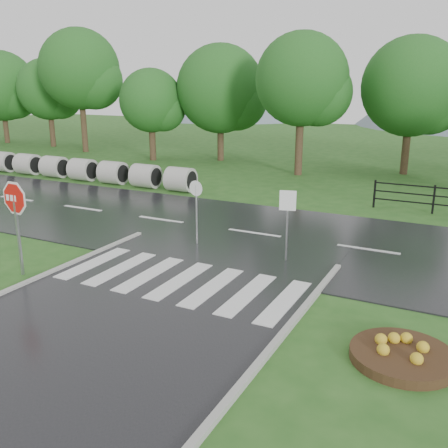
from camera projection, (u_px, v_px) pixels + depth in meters
The scene contains 10 objects.
ground at pixel (37, 375), 9.24m from camera, with size 120.00×120.00×0.00m, color #28591D.
main_road at pixel (254, 234), 17.80m from camera, with size 90.00×8.00×0.04m, color black.
crosswalk at pixel (180, 280), 13.50m from camera, with size 6.50×2.80×0.02m.
hills at pixel (439, 241), 67.61m from camera, with size 102.00×48.00×48.00m.
treeline at pixel (366, 174), 29.35m from camera, with size 83.20×5.20×10.00m.
culvert_pipes at pixel (83, 170), 27.39m from camera, with size 13.90×1.20×1.20m.
stop_sign at pixel (15, 207), 13.53m from camera, with size 1.26×0.12×2.84m.
flower_bed at pixel (403, 354), 9.66m from camera, with size 2.01×2.01×0.40m.
reg_sign_small at pixel (287, 212), 14.64m from camera, with size 0.48×0.15×2.20m.
reg_sign_round at pixel (196, 205), 16.23m from camera, with size 0.51×0.10×2.18m.
Camera 1 is at (6.79, -5.64, 5.23)m, focal length 40.00 mm.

